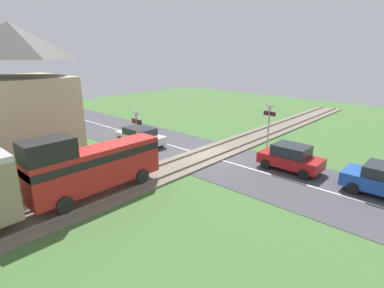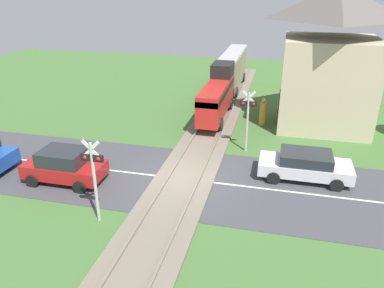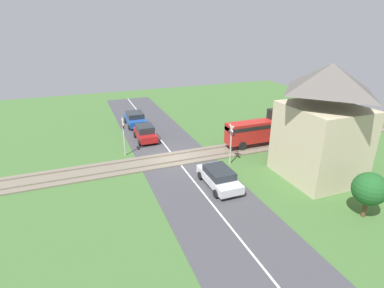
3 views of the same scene
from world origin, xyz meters
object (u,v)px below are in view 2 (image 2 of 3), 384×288
Objects in this scene: crossing_signal_east_approach at (248,113)px; train at (227,78)px; car_far_side at (305,165)px; station_building at (329,61)px; crossing_signal_west_approach at (94,171)px; pedestrian_by_station at (263,113)px; car_near_crossing at (64,165)px.

train is at bearing 105.88° from crossing_signal_east_approach.
car_far_side is 0.50× the size of station_building.
crossing_signal_west_approach is at bearing -125.40° from station_building.
pedestrian_by_station is at bearing 65.68° from crossing_signal_west_approach.
car_near_crossing reaches higher than car_far_side.
car_near_crossing is 4.06m from crossing_signal_west_approach.
crossing_signal_west_approach is at bearing -40.44° from car_near_crossing.
car_far_side is 2.37× the size of pedestrian_by_station.
train is 8.28× the size of pedestrian_by_station.
pedestrian_by_station is at bearing 109.47° from car_far_side.
car_far_side is 1.24× the size of crossing_signal_east_approach.
station_building is at bearing 11.19° from pedestrian_by_station.
station_building is 4.99m from pedestrian_by_station.
train is 12.38m from car_far_side.
crossing_signal_west_approach is 1.92× the size of pedestrian_by_station.
station_building is at bearing 49.65° from crossing_signal_east_approach.
car_far_side is at bearing -70.53° from pedestrian_by_station.
train is 4.31× the size of crossing_signal_west_approach.
crossing_signal_east_approach is at bearing 140.47° from car_far_side.
crossing_signal_east_approach reaches higher than train.
pedestrian_by_station is (-2.40, 6.78, 0.09)m from car_far_side.
station_building reaches higher than car_near_crossing.
crossing_signal_west_approach is at bearing -121.87° from crossing_signal_east_approach.
station_building reaches higher than car_far_side.
crossing_signal_east_approach is (7.79, 5.36, 1.36)m from car_near_crossing.
pedestrian_by_station is (3.05, -4.27, -1.05)m from train.
car_far_side is 9.65m from crossing_signal_west_approach.
crossing_signal_west_approach reaches higher than pedestrian_by_station.
car_near_crossing is 12.80m from pedestrian_by_station.
crossing_signal_east_approach is (-3.01, 2.48, 1.45)m from car_far_side.
station_building is (9.15, 12.87, 1.96)m from crossing_signal_west_approach.
pedestrian_by_station is (-3.66, -0.72, -3.32)m from station_building.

